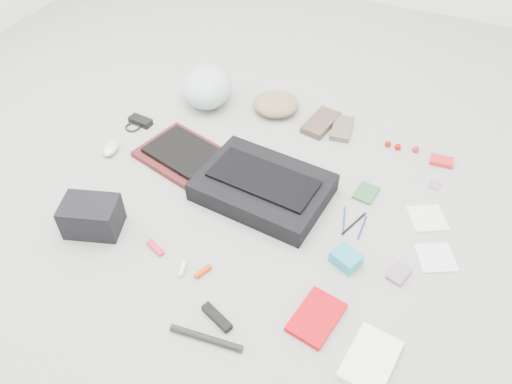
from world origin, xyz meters
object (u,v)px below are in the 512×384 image
at_px(camera_bag, 92,216).
at_px(accordion_wallet, 346,259).
at_px(bike_helmet, 207,87).
at_px(messenger_bag, 263,187).
at_px(book_red, 316,317).
at_px(laptop, 183,152).

height_order(camera_bag, accordion_wallet, camera_bag).
height_order(bike_helmet, camera_bag, bike_helmet).
distance_m(messenger_bag, camera_bag, 0.67).
distance_m(book_red, accordion_wallet, 0.26).
bearing_deg(bike_helmet, book_red, -66.00).
bearing_deg(camera_bag, messenger_bag, 21.93).
bearing_deg(camera_bag, accordion_wallet, -3.65).
xyz_separation_m(camera_bag, accordion_wallet, (0.92, 0.24, -0.04)).
distance_m(messenger_bag, book_red, 0.60).
relative_size(messenger_bag, accordion_wallet, 5.25).
distance_m(camera_bag, accordion_wallet, 0.95).
height_order(bike_helmet, accordion_wallet, bike_helmet).
relative_size(messenger_bag, laptop, 1.68).
relative_size(camera_bag, accordion_wallet, 2.11).
distance_m(messenger_bag, laptop, 0.42).
relative_size(laptop, accordion_wallet, 3.13).
relative_size(messenger_bag, book_red, 2.62).
height_order(messenger_bag, accordion_wallet, messenger_bag).
bearing_deg(accordion_wallet, laptop, -174.55).
xyz_separation_m(bike_helmet, accordion_wallet, (0.92, -0.68, -0.07)).
xyz_separation_m(book_red, accordion_wallet, (0.02, 0.26, 0.01)).
height_order(messenger_bag, bike_helmet, bike_helmet).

